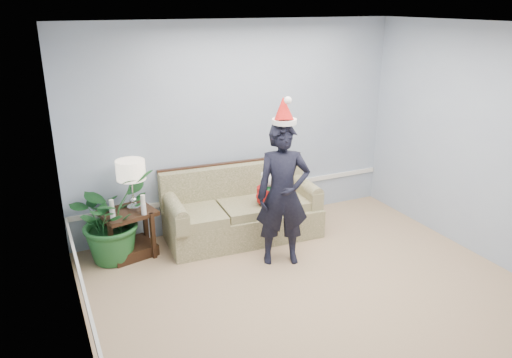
{
  "coord_description": "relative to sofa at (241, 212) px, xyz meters",
  "views": [
    {
      "loc": [
        -2.46,
        -3.37,
        2.9
      ],
      "look_at": [
        -0.18,
        1.55,
        0.96
      ],
      "focal_mm": 35.0,
      "sensor_mm": 36.0,
      "label": 1
    }
  ],
  "objects": [
    {
      "name": "room_shell",
      "position": [
        0.14,
        -2.09,
        1.03
      ],
      "size": [
        4.54,
        5.04,
        2.74
      ],
      "color": "tan",
      "rests_on": "ground"
    },
    {
      "name": "wainscot_trim",
      "position": [
        -1.03,
        -0.91,
        0.13
      ],
      "size": [
        4.49,
        4.99,
        0.06
      ],
      "color": "white",
      "rests_on": "room_shell"
    },
    {
      "name": "sofa",
      "position": [
        0.0,
        0.0,
        0.0
      ],
      "size": [
        1.99,
        0.95,
        0.91
      ],
      "rotation": [
        0.0,
        0.0,
        -0.06
      ],
      "color": "#4E5829",
      "rests_on": "room_shell"
    },
    {
      "name": "side_table",
      "position": [
        -1.43,
        0.06,
        -0.1
      ],
      "size": [
        0.69,
        0.62,
        0.57
      ],
      "rotation": [
        0.0,
        0.0,
        0.24
      ],
      "color": "#311E12",
      "rests_on": "room_shell"
    },
    {
      "name": "table_lamp",
      "position": [
        -1.34,
        0.11,
        0.71
      ],
      "size": [
        0.34,
        0.34,
        0.6
      ],
      "color": "silver",
      "rests_on": "side_table"
    },
    {
      "name": "candle_pair",
      "position": [
        -1.45,
        -0.12,
        0.36
      ],
      "size": [
        0.41,
        0.06,
        0.24
      ],
      "color": "silver",
      "rests_on": "side_table"
    },
    {
      "name": "houseplant",
      "position": [
        -1.62,
        0.06,
        0.21
      ],
      "size": [
        1.26,
        1.24,
        1.06
      ],
      "primitive_type": "imported",
      "rotation": [
        0.0,
        0.0,
        0.69
      ],
      "color": "#215F2B",
      "rests_on": "room_shell"
    },
    {
      "name": "man",
      "position": [
        0.16,
        -0.83,
        0.51
      ],
      "size": [
        0.7,
        0.58,
        1.66
      ],
      "primitive_type": "imported",
      "rotation": [
        0.0,
        0.0,
        -0.34
      ],
      "color": "black",
      "rests_on": "room_shell"
    },
    {
      "name": "santa_hat",
      "position": [
        0.16,
        -0.81,
        1.46
      ],
      "size": [
        0.34,
        0.37,
        0.32
      ],
      "rotation": [
        0.0,
        0.0,
        -0.33
      ],
      "color": "white",
      "rests_on": "man"
    },
    {
      "name": "teddy_bear",
      "position": [
        0.27,
        -0.24,
        0.32
      ],
      "size": [
        0.33,
        0.34,
        0.45
      ],
      "rotation": [
        0.0,
        0.0,
        0.22
      ],
      "color": "white",
      "rests_on": "sofa"
    }
  ]
}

